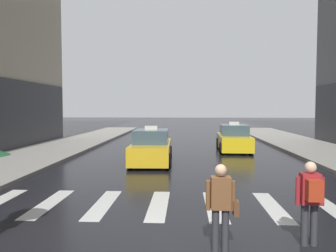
# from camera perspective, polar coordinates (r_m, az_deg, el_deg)

# --- Properties ---
(crosswalk_markings) EXTENTS (11.30, 2.80, 0.01)m
(crosswalk_markings) POSITION_cam_1_polar(r_m,az_deg,el_deg) (9.21, 3.27, -13.69)
(crosswalk_markings) COLOR silver
(crosswalk_markings) RESTS_ON ground
(taxi_lead) EXTENTS (2.00, 4.57, 1.80)m
(taxi_lead) POSITION_cam_1_polar(r_m,az_deg,el_deg) (15.85, -2.92, -3.85)
(taxi_lead) COLOR gold
(taxi_lead) RESTS_ON ground
(taxi_second) EXTENTS (2.04, 4.59, 1.80)m
(taxi_second) POSITION_cam_1_polar(r_m,az_deg,el_deg) (20.61, 11.42, -2.26)
(taxi_second) COLOR yellow
(taxi_second) RESTS_ON ground
(pedestrian_with_backpack) EXTENTS (0.55, 0.43, 1.65)m
(pedestrian_with_backpack) POSITION_cam_1_polar(r_m,az_deg,el_deg) (6.98, 23.67, -11.27)
(pedestrian_with_backpack) COLOR #333338
(pedestrian_with_backpack) RESTS_ON ground
(pedestrian_with_handbag) EXTENTS (0.60, 0.24, 1.65)m
(pedestrian_with_handbag) POSITION_cam_1_polar(r_m,az_deg,el_deg) (6.24, 9.32, -13.12)
(pedestrian_with_handbag) COLOR #333338
(pedestrian_with_handbag) RESTS_ON ground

